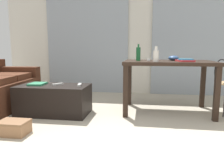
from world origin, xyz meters
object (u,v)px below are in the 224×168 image
(book_stack, at_px, (185,60))
(bowl, at_px, (174,58))
(coffee_table, at_px, (54,100))
(craft_table, at_px, (168,68))
(bottle_near, at_px, (138,54))
(tv_remote_on_table, at_px, (149,60))
(tv_remote_secondary, at_px, (58,84))
(bottle_far, at_px, (156,56))
(magazine, at_px, (38,84))
(shoebox, at_px, (14,128))
(tv_remote_primary, at_px, (80,85))

(book_stack, bearing_deg, bowl, 115.97)
(coffee_table, xyz_separation_m, craft_table, (1.70, 0.37, 0.47))
(bottle_near, bearing_deg, craft_table, 2.31)
(craft_table, xyz_separation_m, tv_remote_on_table, (-0.30, 0.01, 0.12))
(craft_table, height_order, bowl, bowl)
(tv_remote_secondary, bearing_deg, bottle_far, 34.05)
(bottle_far, bearing_deg, craft_table, 58.16)
(tv_remote_secondary, relative_size, magazine, 0.66)
(craft_table, distance_m, shoebox, 2.28)
(bowl, xyz_separation_m, tv_remote_primary, (-1.39, -0.47, -0.38))
(bottle_near, xyz_separation_m, bottle_far, (0.25, -0.31, -0.02))
(craft_table, xyz_separation_m, bottle_near, (-0.46, -0.02, 0.21))
(bottle_near, distance_m, tv_remote_secondary, 1.31)
(bowl, relative_size, magazine, 0.60)
(bottle_near, height_order, magazine, bottle_near)
(coffee_table, bearing_deg, shoebox, -98.57)
(bowl, xyz_separation_m, magazine, (-2.05, -0.49, -0.38))
(bowl, height_order, tv_remote_on_table, bowl)
(craft_table, relative_size, shoebox, 3.95)
(bowl, height_order, shoebox, bowl)
(magazine, bearing_deg, tv_remote_on_table, 9.80)
(bottle_near, relative_size, book_stack, 0.80)
(tv_remote_on_table, bearing_deg, tv_remote_secondary, -161.38)
(book_stack, height_order, shoebox, book_stack)
(bottle_near, bearing_deg, tv_remote_secondary, -164.79)
(coffee_table, bearing_deg, magazine, 177.22)
(book_stack, bearing_deg, bottle_far, -155.58)
(tv_remote_on_table, bearing_deg, bottle_far, -70.66)
(tv_remote_primary, distance_m, shoebox, 1.08)
(craft_table, xyz_separation_m, magazine, (-1.95, -0.36, -0.24))
(magazine, distance_m, shoebox, 0.94)
(bottle_far, relative_size, tv_remote_primary, 1.16)
(craft_table, height_order, tv_remote_primary, craft_table)
(tv_remote_on_table, relative_size, shoebox, 0.43)
(bottle_far, height_order, tv_remote_primary, bottle_far)
(bowl, height_order, magazine, bowl)
(tv_remote_on_table, height_order, tv_remote_secondary, tv_remote_on_table)
(coffee_table, xyz_separation_m, tv_remote_primary, (0.40, 0.03, 0.23))
(bottle_near, height_order, tv_remote_secondary, bottle_near)
(bowl, height_order, tv_remote_primary, bowl)
(bottle_far, bearing_deg, coffee_table, -178.33)
(book_stack, xyz_separation_m, tv_remote_on_table, (-0.52, 0.15, -0.01))
(tv_remote_on_table, relative_size, magazine, 0.54)
(craft_table, distance_m, magazine, 2.00)
(tv_remote_secondary, height_order, shoebox, tv_remote_secondary)
(coffee_table, height_order, bottle_near, bottle_near)
(coffee_table, bearing_deg, bottle_far, 1.67)
(book_stack, distance_m, shoebox, 2.43)
(tv_remote_on_table, bearing_deg, coffee_table, -160.79)
(craft_table, height_order, tv_remote_on_table, tv_remote_on_table)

